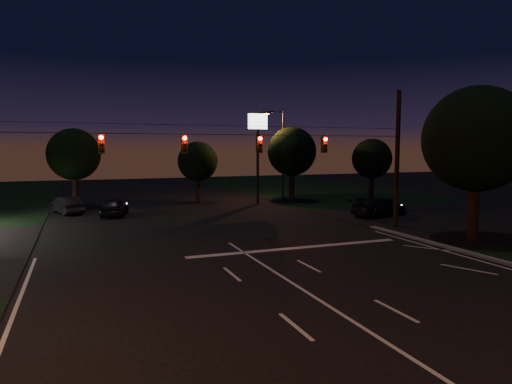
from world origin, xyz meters
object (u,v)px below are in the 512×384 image
utility_pole_right (395,227)px  car_oncoming_a (114,207)px  car_oncoming_b (67,205)px  car_cross (379,207)px  tree_right_near (475,140)px

utility_pole_right → car_oncoming_a: utility_pole_right is taller
utility_pole_right → car_oncoming_b: (-20.62, 14.43, 0.69)m
car_cross → car_oncoming_b: bearing=49.8°
car_oncoming_b → utility_pole_right: bearing=126.3°
tree_right_near → car_cross: (0.34, 9.14, -4.95)m
tree_right_near → car_cross: 10.40m
tree_right_near → car_oncoming_a: (-18.70, 16.71, -4.95)m
car_cross → utility_pole_right: bearing=140.6°
tree_right_near → car_cross: tree_right_near is taller
car_oncoming_b → car_cross: bearing=137.1°
utility_pole_right → car_oncoming_b: utility_pole_right is taller
car_oncoming_b → car_cross: car_cross is taller
tree_right_near → car_oncoming_b: bearing=139.0°
tree_right_near → car_oncoming_b: tree_right_near is taller
car_cross → car_oncoming_a: bearing=52.4°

